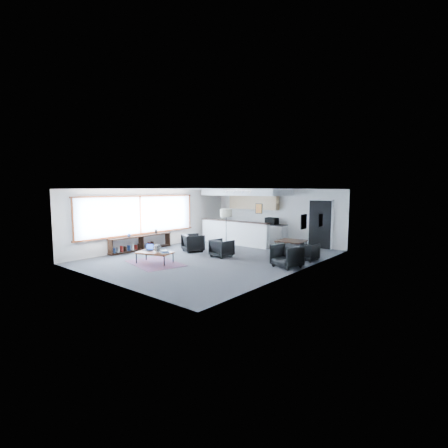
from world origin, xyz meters
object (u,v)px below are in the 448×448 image
Objects in this scene: coffee_table at (155,253)px; book_stack at (165,252)px; armchair_left at (193,242)px; dining_chair_near at (287,257)px; dining_table at (291,242)px; microwave at (272,220)px; laptop at (149,248)px; ceramic_pot at (157,248)px; floor_lamp at (226,214)px; dining_chair_far at (307,252)px; armchair_right at (222,247)px.

book_stack reaches higher than coffee_table.
armchair_left is (-0.55, 2.42, 0.03)m from coffee_table.
dining_table is at bearing 124.69° from dining_chair_near.
armchair_left is at bearing -109.32° from microwave.
microwave is at bearing 86.04° from book_stack.
laptop is 0.84m from book_stack.
dining_table is 4.05m from microwave.
ceramic_pot is 6.36m from microwave.
dining_table is at bearing 23.15° from laptop.
dining_table reaches higher than ceramic_pot.
book_stack is (0.43, 0.09, 0.08)m from coffee_table.
dining_table is at bearing 43.60° from ceramic_pot.
floor_lamp is (-0.14, 3.51, 1.08)m from book_stack.
floor_lamp is (0.70, 3.52, 1.06)m from laptop.
microwave reaches higher than dining_table.
laptop is 5.77m from dining_chair_far.
dining_table is at bearing -153.38° from armchair_right.
ceramic_pot is 2.46m from armchair_left.
dining_chair_far is at bearing -145.80° from armchair_right.
book_stack is 0.53× the size of armchair_right.
armchair_right is (0.98, 2.32, -0.17)m from ceramic_pot.
dining_chair_near is (3.75, 2.40, -0.19)m from ceramic_pot.
laptop is at bearing -135.70° from dining_chair_near.
armchair_left reaches higher than dining_chair_near.
dining_chair_far is (0.04, 1.46, -0.06)m from dining_chair_near.
dining_table is at bearing -143.09° from armchair_left.
ceramic_pot is 0.39× the size of dining_chair_near.
book_stack is at bearing 137.11° from armchair_left.
coffee_table is at bearing 71.14° from armchair_right.
ceramic_pot reaches higher than laptop.
dining_chair_near is 4.96m from microwave.
book_stack is (0.84, 0.02, -0.02)m from laptop.
book_stack is at bearing -130.22° from dining_chair_near.
armchair_right is 1.86m from floor_lamp.
armchair_left is at bearing 85.08° from coffee_table.
dining_chair_far is (2.81, 1.54, -0.08)m from armchair_right.
dining_chair_near is at bearing -52.03° from microwave.
dining_chair_near reaches higher than coffee_table.
armchair_left is at bearing 76.85° from laptop.
armchair_right is at bearing -163.27° from dining_chair_near.
laptop is at bearing 177.28° from ceramic_pot.
floor_lamp is at bearing -101.40° from microwave.
armchair_left is 0.46× the size of floor_lamp.
coffee_table is 1.36× the size of dining_table.
floor_lamp is (0.29, 3.59, 1.16)m from coffee_table.
dining_chair_near is at bearing 34.64° from book_stack.
armchair_left reaches higher than laptop.
armchair_left is 1.83m from floor_lamp.
floor_lamp is at bearing 7.10° from dining_chair_far.
laptop is at bearing 117.66° from armchair_left.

